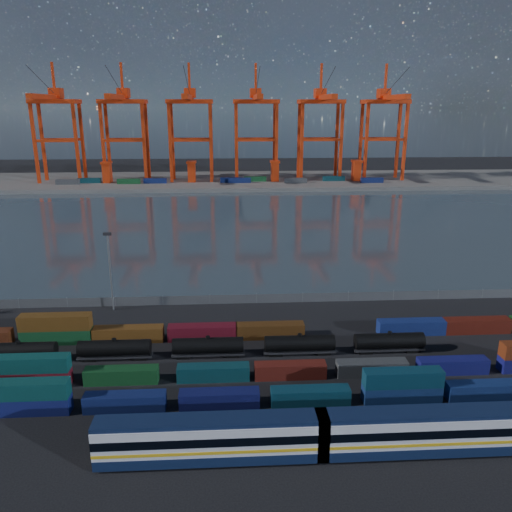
{
  "coord_description": "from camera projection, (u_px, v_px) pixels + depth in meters",
  "views": [
    {
      "loc": [
        -5.86,
        -72.02,
        40.41
      ],
      "look_at": [
        0.0,
        30.0,
        10.0
      ],
      "focal_mm": 35.0,
      "sensor_mm": 36.0,
      "label": 1
    }
  ],
  "objects": [
    {
      "name": "gantry_cranes",
      "position": [
        223.0,
        111.0,
        263.89
      ],
      "size": [
        199.24,
        46.54,
        63.03
      ],
      "color": "red",
      "rests_on": "ground"
    },
    {
      "name": "container_row_south",
      "position": [
        123.0,
        397.0,
        69.01
      ],
      "size": [
        139.37,
        2.29,
        4.88
      ],
      "color": "#44464A",
      "rests_on": "ground"
    },
    {
      "name": "container_row_mid",
      "position": [
        219.0,
        370.0,
        76.89
      ],
      "size": [
        140.77,
        2.26,
        4.82
      ],
      "color": "#3E4043",
      "rests_on": "ground"
    },
    {
      "name": "passenger_train",
      "position": [
        428.0,
        432.0,
        60.14
      ],
      "size": [
        79.47,
        3.39,
        5.82
      ],
      "color": "silver",
      "rests_on": "ground"
    },
    {
      "name": "straddle_carriers",
      "position": [
        233.0,
        171.0,
        269.77
      ],
      "size": [
        140.0,
        7.0,
        11.1
      ],
      "color": "red",
      "rests_on": "far_quay"
    },
    {
      "name": "harbor_water",
      "position": [
        244.0,
        224.0,
        181.23
      ],
      "size": [
        700.0,
        700.0,
        0.0
      ],
      "primitive_type": "plane",
      "color": "#34414B",
      "rests_on": "ground"
    },
    {
      "name": "tanker_string",
      "position": [
        162.0,
        348.0,
        83.4
      ],
      "size": [
        89.8,
        2.64,
        3.78
      ],
      "color": "black",
      "rests_on": "ground"
    },
    {
      "name": "ground",
      "position": [
        267.0,
        368.0,
        80.76
      ],
      "size": [
        700.0,
        700.0,
        0.0
      ],
      "primitive_type": "plane",
      "color": "black",
      "rests_on": "ground"
    },
    {
      "name": "container_row_north",
      "position": [
        200.0,
        331.0,
        90.37
      ],
      "size": [
        142.11,
        2.53,
        5.39
      ],
      "color": "navy",
      "rests_on": "ground"
    },
    {
      "name": "distant_mountains",
      "position": [
        247.0,
        48.0,
        1552.41
      ],
      "size": [
        2470.0,
        1100.0,
        520.0
      ],
      "color": "#1E2630",
      "rests_on": "ground"
    },
    {
      "name": "far_quay",
      "position": [
        238.0,
        181.0,
        281.42
      ],
      "size": [
        700.0,
        70.0,
        2.0
      ],
      "primitive_type": "cube",
      "color": "#514F4C",
      "rests_on": "ground"
    },
    {
      "name": "quay_containers",
      "position": [
        218.0,
        180.0,
        266.25
      ],
      "size": [
        172.58,
        10.99,
        2.6
      ],
      "color": "navy",
      "rests_on": "far_quay"
    },
    {
      "name": "yard_light_mast",
      "position": [
        110.0,
        267.0,
        101.34
      ],
      "size": [
        1.6,
        0.4,
        16.6
      ],
      "color": "slate",
      "rests_on": "ground"
    },
    {
      "name": "waterfront_fence",
      "position": [
        257.0,
        299.0,
        107.27
      ],
      "size": [
        160.12,
        0.12,
        2.2
      ],
      "color": "#595B5E",
      "rests_on": "ground"
    }
  ]
}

